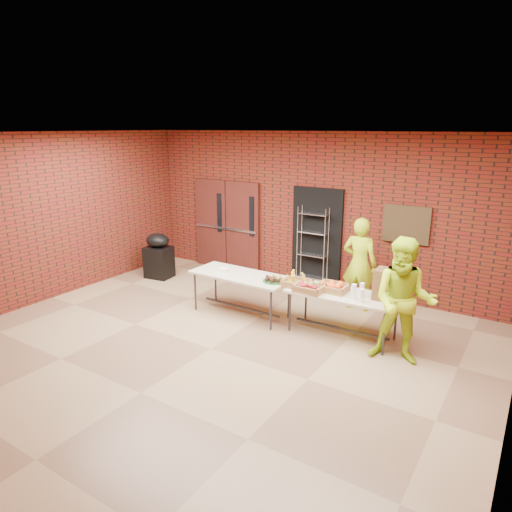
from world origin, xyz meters
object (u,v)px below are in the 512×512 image
at_px(coffee_dispenser, 387,285).
at_px(table_right, 343,297).
at_px(volunteer_man, 404,302).
at_px(table_left, 241,278).
at_px(wire_rack, 312,248).
at_px(covered_grill, 159,256).
at_px(volunteer_woman, 359,264).

bearing_deg(coffee_dispenser, table_right, -170.02).
bearing_deg(volunteer_man, table_left, 166.58).
relative_size(wire_rack, volunteer_man, 0.94).
bearing_deg(covered_grill, table_right, -15.69).
bearing_deg(wire_rack, coffee_dispenser, -39.90).
xyz_separation_m(coffee_dispenser, covered_grill, (-5.27, 0.47, -0.46)).
distance_m(coffee_dispenser, volunteer_man, 0.58).
height_order(wire_rack, covered_grill, wire_rack).
distance_m(wire_rack, covered_grill, 3.44).
distance_m(volunteer_woman, volunteer_man, 2.00).
bearing_deg(wire_rack, volunteer_man, -41.74).
distance_m(table_left, volunteer_woman, 2.18).
relative_size(wire_rack, coffee_dispenser, 3.63).
bearing_deg(wire_rack, table_left, -104.09).
height_order(table_right, coffee_dispenser, coffee_dispenser).
relative_size(covered_grill, volunteer_woman, 0.58).
xyz_separation_m(wire_rack, coffee_dispenser, (2.07, -1.69, 0.11)).
relative_size(volunteer_woman, volunteer_man, 0.94).
relative_size(covered_grill, volunteer_man, 0.55).
height_order(coffee_dispenser, volunteer_man, volunteer_man).
bearing_deg(volunteer_woman, volunteer_man, 126.44).
distance_m(covered_grill, volunteer_woman, 4.48).
height_order(volunteer_woman, volunteer_man, volunteer_man).
xyz_separation_m(table_right, volunteer_woman, (-0.20, 1.25, 0.20)).
bearing_deg(wire_rack, volunteer_woman, -25.35).
distance_m(table_right, volunteer_man, 1.11).
bearing_deg(volunteer_man, volunteer_woman, 118.38).
distance_m(covered_grill, volunteer_man, 5.73).
distance_m(wire_rack, volunteer_woman, 1.34).
relative_size(table_left, volunteer_man, 1.00).
height_order(table_right, volunteer_man, volunteer_man).
bearing_deg(table_left, covered_grill, 166.05).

